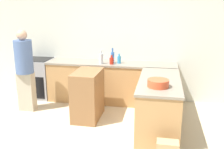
{
  "coord_description": "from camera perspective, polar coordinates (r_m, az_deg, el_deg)",
  "views": [
    {
      "loc": [
        1.06,
        -3.43,
        2.11
      ],
      "look_at": [
        0.24,
        0.84,
        0.93
      ],
      "focal_mm": 42.0,
      "sensor_mm": 36.0,
      "label": 1
    }
  ],
  "objects": [
    {
      "name": "ground_plane",
      "position": [
        4.17,
        -5.58,
        -15.35
      ],
      "size": [
        14.0,
        14.0,
        0.0
      ],
      "primitive_type": "plane",
      "color": "beige"
    },
    {
      "name": "wall_back",
      "position": [
        5.88,
        0.46,
        7.72
      ],
      "size": [
        8.0,
        0.06,
        2.7
      ],
      "color": "silver",
      "rests_on": "ground_plane"
    },
    {
      "name": "counter_back",
      "position": [
        5.75,
        -0.16,
        -1.68
      ],
      "size": [
        2.79,
        0.63,
        0.89
      ],
      "color": "tan",
      "rests_on": "ground_plane"
    },
    {
      "name": "counter_peninsula",
      "position": [
        4.59,
        10.12,
        -6.39
      ],
      "size": [
        0.69,
        1.68,
        0.89
      ],
      "color": "tan",
      "rests_on": "ground_plane"
    },
    {
      "name": "range_oven",
      "position": [
        6.29,
        -15.64,
        -0.74
      ],
      "size": [
        0.62,
        0.61,
        0.9
      ],
      "color": "#99999E",
      "rests_on": "ground_plane"
    },
    {
      "name": "island_table",
      "position": [
        4.95,
        -5.31,
        -4.45
      ],
      "size": [
        0.46,
        0.78,
        0.91
      ],
      "color": "brown",
      "rests_on": "ground_plane"
    },
    {
      "name": "mixing_bowl",
      "position": [
        4.04,
        10.0,
        -1.87
      ],
      "size": [
        0.33,
        0.33,
        0.12
      ],
      "color": "#DB512D",
      "rests_on": "counter_peninsula"
    },
    {
      "name": "water_bottle_blue",
      "position": [
        5.59,
        0.11,
        3.84
      ],
      "size": [
        0.07,
        0.07,
        0.32
      ],
      "color": "#386BB7",
      "rests_on": "counter_back"
    },
    {
      "name": "dish_soap_bottle",
      "position": [
        5.56,
        1.56,
        3.29
      ],
      "size": [
        0.08,
        0.08,
        0.2
      ],
      "color": "#338CBF",
      "rests_on": "counter_back"
    },
    {
      "name": "hot_sauce_bottle",
      "position": [
        5.47,
        -0.09,
        3.03
      ],
      "size": [
        0.09,
        0.09,
        0.19
      ],
      "color": "red",
      "rests_on": "counter_back"
    },
    {
      "name": "vinegar_bottle_clear",
      "position": [
        5.51,
        -2.4,
        3.55
      ],
      "size": [
        0.09,
        0.09,
        0.29
      ],
      "color": "silver",
      "rests_on": "counter_back"
    },
    {
      "name": "person_by_range",
      "position": [
        5.46,
        -18.48,
        1.34
      ],
      "size": [
        0.35,
        0.35,
        1.63
      ],
      "color": "#ADA38E",
      "rests_on": "ground_plane"
    }
  ]
}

